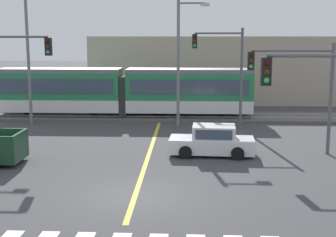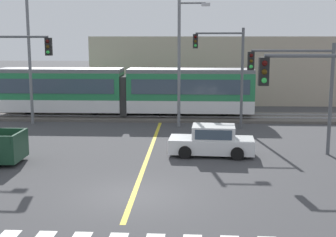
# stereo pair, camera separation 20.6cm
# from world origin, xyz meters

# --- Properties ---
(ground_plane) EXTENTS (200.00, 200.00, 0.00)m
(ground_plane) POSITION_xyz_m (0.00, 0.00, 0.00)
(ground_plane) COLOR #3D3D3F
(track_bed) EXTENTS (120.00, 4.00, 0.18)m
(track_bed) POSITION_xyz_m (0.00, 17.10, 0.09)
(track_bed) COLOR #56514C
(track_bed) RESTS_ON ground
(rail_near) EXTENTS (120.00, 0.08, 0.10)m
(rail_near) POSITION_xyz_m (0.00, 16.38, 0.23)
(rail_near) COLOR #939399
(rail_near) RESTS_ON track_bed
(rail_far) EXTENTS (120.00, 0.08, 0.10)m
(rail_far) POSITION_xyz_m (0.00, 17.82, 0.23)
(rail_far) COLOR #939399
(rail_far) RESTS_ON track_bed
(light_rail_tram) EXTENTS (18.50, 2.64, 3.43)m
(light_rail_tram) POSITION_xyz_m (-2.69, 17.09, 2.05)
(light_rail_tram) COLOR silver
(light_rail_tram) RESTS_ON track_bed
(lane_centre_line) EXTENTS (0.20, 17.90, 0.01)m
(lane_centre_line) POSITION_xyz_m (0.00, 6.15, 0.00)
(lane_centre_line) COLOR gold
(lane_centre_line) RESTS_ON ground
(sedan_crossing) EXTENTS (4.29, 2.10, 1.52)m
(sedan_crossing) POSITION_xyz_m (3.18, 6.25, 0.70)
(sedan_crossing) COLOR silver
(sedan_crossing) RESTS_ON ground
(traffic_light_far_right) EXTENTS (3.25, 0.38, 6.44)m
(traffic_light_far_right) POSITION_xyz_m (4.34, 13.38, 4.24)
(traffic_light_far_right) COLOR #515459
(traffic_light_far_right) RESTS_ON ground
(traffic_light_mid_left) EXTENTS (4.25, 0.38, 6.35)m
(traffic_light_mid_left) POSITION_xyz_m (-7.77, 7.12, 4.20)
(traffic_light_mid_left) COLOR #515459
(traffic_light_mid_left) RESTS_ON ground
(traffic_light_mid_right) EXTENTS (4.25, 0.38, 5.58)m
(traffic_light_mid_right) POSITION_xyz_m (7.55, 6.71, 3.76)
(traffic_light_mid_right) COLOR #515459
(traffic_light_mid_right) RESTS_ON ground
(traffic_light_near_right) EXTENTS (3.75, 0.38, 5.62)m
(traffic_light_near_right) POSITION_xyz_m (6.63, -1.61, 3.77)
(traffic_light_near_right) COLOR #515459
(traffic_light_near_right) RESTS_ON ground
(street_lamp_west) EXTENTS (2.22, 0.28, 9.44)m
(street_lamp_west) POSITION_xyz_m (-8.52, 14.33, 5.31)
(street_lamp_west) COLOR slate
(street_lamp_west) RESTS_ON ground
(street_lamp_centre) EXTENTS (2.06, 0.28, 8.19)m
(street_lamp_centre) POSITION_xyz_m (1.51, 13.81, 4.65)
(street_lamp_centre) COLOR slate
(street_lamp_centre) RESTS_ON ground
(building_backdrop_far) EXTENTS (23.62, 6.00, 5.91)m
(building_backdrop_far) POSITION_xyz_m (5.11, 26.38, 2.96)
(building_backdrop_far) COLOR tan
(building_backdrop_far) RESTS_ON ground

